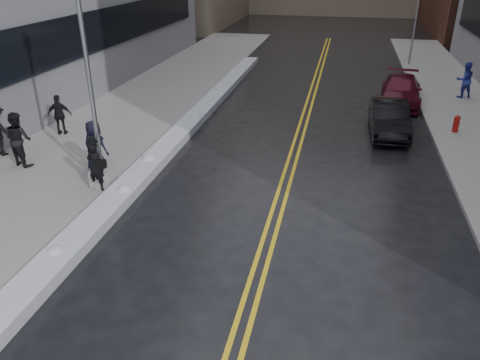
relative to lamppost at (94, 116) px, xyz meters
The scene contains 16 objects.
ground 4.62m from the lamppost, 31.22° to the right, with size 160.00×160.00×0.00m, color black.
sidewalk_west 8.72m from the lamppost, 107.03° to the left, with size 5.50×50.00×0.15m, color gray.
sidewalk_east 15.71m from the lamppost, 31.03° to the left, with size 4.00×50.00×0.15m, color gray.
lane_line_left 10.12m from the lamppost, 54.77° to the left, with size 0.12×50.00×0.01m, color gold.
lane_line_right 10.29m from the lamppost, 53.36° to the left, with size 0.12×50.00×0.01m, color gold.
snow_ridge 6.50m from the lamppost, 81.94° to the left, with size 0.90×30.00×0.34m, color #BABDC3.
lamppost is the anchor object (origin of this frame).
fire_hydrant 14.81m from the lamppost, 33.04° to the left, with size 0.26×0.26×0.73m.
traffic_signal 24.98m from the lamppost, 61.79° to the left, with size 0.16×0.20×6.00m.
pedestrian_fedora 1.60m from the lamppost, 96.45° to the right, with size 0.59×0.39×1.61m, color black.
pedestrian_b 4.03m from the lamppost, 165.49° to the left, with size 0.95×0.74×1.96m, color black.
pedestrian_c 2.00m from the lamppost, 125.33° to the left, with size 0.89×0.58×1.81m, color black.
pedestrian_d 5.96m from the lamppost, 134.15° to the left, with size 0.99×0.41×1.68m, color black.
pedestrian_east 19.47m from the lamppost, 45.30° to the left, with size 0.90×0.70×1.86m, color navy.
car_black 12.26m from the lamppost, 38.54° to the left, with size 1.48×4.24×1.40m, color black.
car_maroon 16.25m from the lamppost, 50.00° to the left, with size 1.95×4.79×1.39m, color #460B19.
Camera 1 is at (4.05, -10.53, 7.03)m, focal length 35.00 mm.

